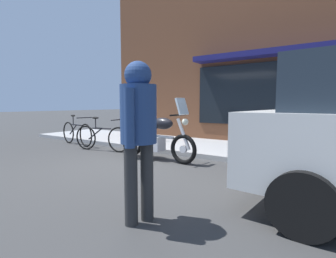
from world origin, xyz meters
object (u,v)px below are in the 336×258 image
(second_bicycle_by_cafe, at_px, (77,133))
(parked_bicycle, at_px, (102,137))
(pedestrian_walking, at_px, (138,123))
(sandwich_board_sign, at_px, (145,126))
(touring_motorcycle, at_px, (150,133))

(second_bicycle_by_cafe, bearing_deg, parked_bicycle, -9.92)
(pedestrian_walking, relative_size, sandwich_board_sign, 1.92)
(parked_bicycle, relative_size, pedestrian_walking, 1.01)
(touring_motorcycle, bearing_deg, pedestrian_walking, -53.59)
(sandwich_board_sign, xyz_separation_m, second_bicycle_by_cafe, (-1.70, -1.25, -0.19))
(sandwich_board_sign, distance_m, second_bicycle_by_cafe, 2.12)
(pedestrian_walking, xyz_separation_m, sandwich_board_sign, (-3.38, 4.14, -0.51))
(sandwich_board_sign, bearing_deg, parked_bicycle, -99.80)
(touring_motorcycle, xyz_separation_m, pedestrian_walking, (1.90, -2.57, 0.47))
(touring_motorcycle, height_order, sandwich_board_sign, touring_motorcycle)
(parked_bicycle, bearing_deg, touring_motorcycle, -2.11)
(touring_motorcycle, bearing_deg, sandwich_board_sign, 133.51)
(touring_motorcycle, relative_size, second_bicycle_by_cafe, 1.21)
(pedestrian_walking, xyz_separation_m, second_bicycle_by_cafe, (-5.08, 2.89, -0.70))
(pedestrian_walking, distance_m, sandwich_board_sign, 5.37)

